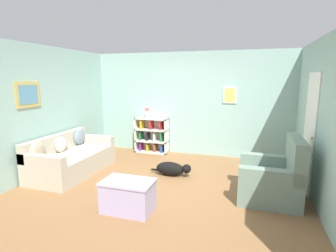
{
  "coord_description": "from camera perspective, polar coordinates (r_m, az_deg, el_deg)",
  "views": [
    {
      "loc": [
        1.48,
        -4.29,
        1.95
      ],
      "look_at": [
        0.0,
        0.4,
        1.05
      ],
      "focal_mm": 28.0,
      "sensor_mm": 36.0,
      "label": 1
    }
  ],
  "objects": [
    {
      "name": "wall_back",
      "position": [
        6.74,
        4.76,
        4.81
      ],
      "size": [
        5.6,
        0.13,
        2.6
      ],
      "color": "#93BCB2",
      "rests_on": "ground_plane"
    },
    {
      "name": "wall_left",
      "position": [
        5.92,
        -25.59,
        3.06
      ],
      "size": [
        0.13,
        5.0,
        2.6
      ],
      "color": "#93BCB2",
      "rests_on": "ground_plane"
    },
    {
      "name": "wall_right",
      "position": [
        4.49,
        31.05,
        0.45
      ],
      "size": [
        0.16,
        5.0,
        2.6
      ],
      "color": "#93BCB2",
      "rests_on": "ground_plane"
    },
    {
      "name": "dog",
      "position": [
        5.36,
        0.89,
        -9.3
      ],
      "size": [
        0.87,
        0.25,
        0.28
      ],
      "color": "black",
      "rests_on": "ground_plane"
    },
    {
      "name": "ground_plane",
      "position": [
        4.94,
        -1.43,
        -12.88
      ],
      "size": [
        14.0,
        14.0,
        0.0
      ],
      "primitive_type": "plane",
      "color": "brown"
    },
    {
      "name": "recliner_chair",
      "position": [
        4.66,
        21.97,
        -10.51
      ],
      "size": [
        0.93,
        0.96,
        1.04
      ],
      "color": "gray",
      "rests_on": "ground_plane"
    },
    {
      "name": "bookshelf",
      "position": [
        6.95,
        -3.5,
        -2.09
      ],
      "size": [
        0.87,
        0.31,
        0.93
      ],
      "color": "silver",
      "rests_on": "ground_plane"
    },
    {
      "name": "couch",
      "position": [
        5.86,
        -20.48,
        -6.7
      ],
      "size": [
        0.94,
        1.83,
        0.8
      ],
      "color": "#B7AD99",
      "rests_on": "ground_plane"
    },
    {
      "name": "vase",
      "position": [
        6.87,
        -4.56,
        3.21
      ],
      "size": [
        0.12,
        0.12,
        0.3
      ],
      "color": "silver",
      "rests_on": "bookshelf"
    },
    {
      "name": "coffee_table",
      "position": [
        4.05,
        -8.68,
        -14.61
      ],
      "size": [
        0.76,
        0.49,
        0.47
      ],
      "color": "#ADA3CC",
      "rests_on": "ground_plane"
    }
  ]
}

